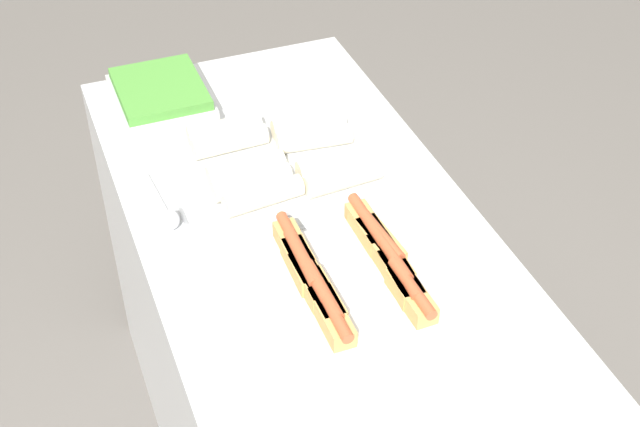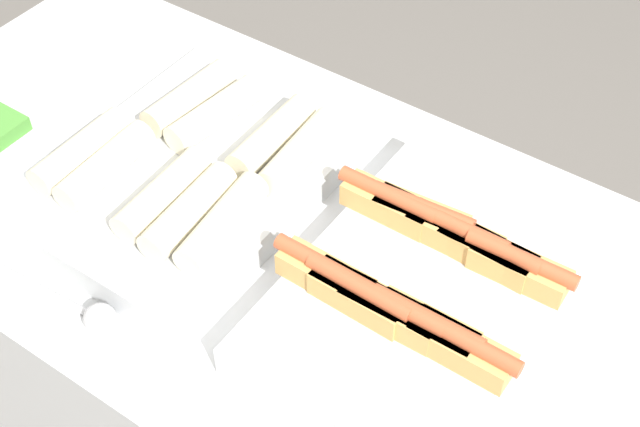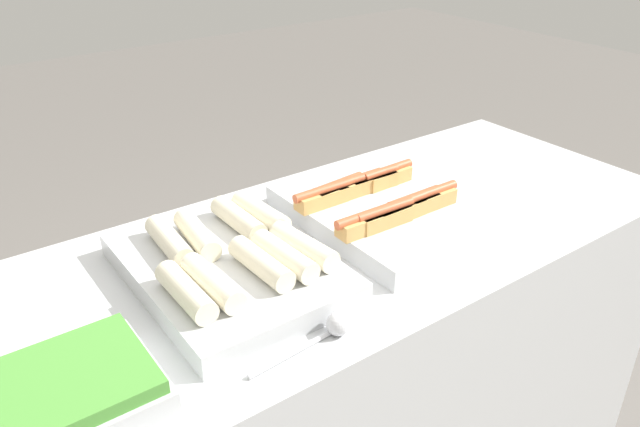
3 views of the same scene
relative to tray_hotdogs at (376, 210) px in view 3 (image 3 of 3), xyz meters
The scene contains 5 objects.
counter 0.51m from the tray_hotdogs, behind, with size 1.75×0.71×0.93m.
tray_hotdogs is the anchor object (origin of this frame).
tray_wraps 0.39m from the tray_hotdogs, behind, with size 0.36×0.49×0.10m.
tray_side_front 0.79m from the tray_hotdogs, 166.62° to the right, with size 0.27×0.22×0.07m.
serving_spoon_near 0.44m from the tray_hotdogs, 141.15° to the right, with size 0.21×0.04×0.04m.
Camera 3 is at (-0.79, -0.98, 1.66)m, focal length 35.00 mm.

